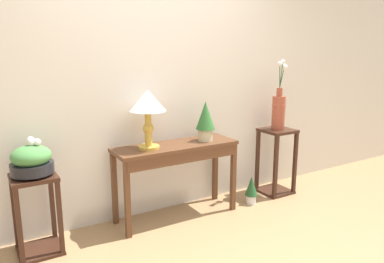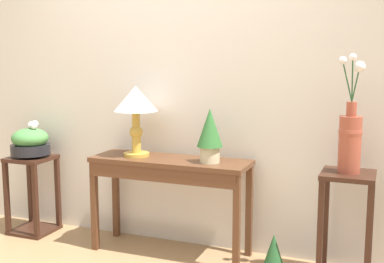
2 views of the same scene
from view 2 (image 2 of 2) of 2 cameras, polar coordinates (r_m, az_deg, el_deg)
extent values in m
cube|color=beige|center=(3.94, -2.18, 7.46)|extent=(9.00, 0.10, 2.80)
cube|color=#56331E|center=(3.73, -2.46, -3.34)|extent=(1.19, 0.38, 0.03)
cube|color=#56331E|center=(3.59, -3.58, -4.92)|extent=(1.12, 0.03, 0.10)
cube|color=#56331E|center=(3.94, -10.93, -8.27)|extent=(0.05, 0.04, 0.69)
cube|color=#56331E|center=(3.49, 5.05, -10.38)|extent=(0.04, 0.04, 0.69)
cube|color=#56331E|center=(4.20, -8.58, -7.15)|extent=(0.05, 0.04, 0.69)
cube|color=#56331E|center=(3.78, 6.45, -8.89)|extent=(0.04, 0.04, 0.69)
cylinder|color=gold|center=(3.84, -6.27, -2.56)|extent=(0.20, 0.20, 0.02)
cylinder|color=gold|center=(3.82, -6.29, -1.22)|extent=(0.07, 0.07, 0.16)
sphere|color=gold|center=(3.81, -6.31, -0.05)|extent=(0.10, 0.10, 0.10)
cylinder|color=gold|center=(3.80, -6.33, 1.13)|extent=(0.06, 0.06, 0.16)
cone|color=silver|center=(3.78, -6.37, 3.72)|extent=(0.32, 0.32, 0.19)
cylinder|color=beige|center=(3.58, 2.01, -2.61)|extent=(0.14, 0.14, 0.11)
cone|color=#2D662D|center=(3.54, 2.03, 0.46)|extent=(0.18, 0.18, 0.27)
cube|color=#381E14|center=(4.39, -17.69, -2.90)|extent=(0.34, 0.34, 0.03)
cube|color=#381E14|center=(4.55, -17.33, -10.56)|extent=(0.34, 0.34, 0.03)
cube|color=#381E14|center=(4.45, -20.15, -6.97)|extent=(0.04, 0.04, 0.59)
cube|color=#381E14|center=(4.26, -17.22, -7.49)|extent=(0.04, 0.04, 0.59)
cube|color=#381E14|center=(4.66, -17.77, -6.16)|extent=(0.04, 0.04, 0.59)
cube|color=#381E14|center=(4.48, -14.89, -6.60)|extent=(0.04, 0.04, 0.59)
cylinder|color=black|center=(4.39, -17.71, -2.58)|extent=(0.14, 0.14, 0.02)
cylinder|color=black|center=(4.38, -17.74, -1.92)|extent=(0.32, 0.32, 0.08)
ellipsoid|color=#478442|center=(4.36, -17.79, -0.71)|extent=(0.30, 0.30, 0.16)
cylinder|color=#478442|center=(4.34, -17.58, -0.40)|extent=(0.06, 0.02, 0.16)
sphere|color=white|center=(4.31, -17.41, 0.60)|extent=(0.06, 0.06, 0.06)
cylinder|color=#478442|center=(4.36, -17.69, -0.36)|extent=(0.02, 0.02, 0.16)
sphere|color=white|center=(4.35, -17.63, 0.67)|extent=(0.07, 0.07, 0.07)
cylinder|color=#478442|center=(4.37, -17.53, -0.29)|extent=(0.02, 0.06, 0.16)
sphere|color=white|center=(4.38, -17.31, 0.80)|extent=(0.06, 0.06, 0.06)
cube|color=#381E14|center=(3.39, 17.21, -4.69)|extent=(0.34, 0.34, 0.03)
cube|color=#381E14|center=(3.37, 14.23, -10.94)|extent=(0.04, 0.04, 0.68)
cube|color=#381E14|center=(3.34, 19.25, -11.28)|extent=(0.04, 0.04, 0.68)
cube|color=#381E14|center=(3.64, 14.84, -9.46)|extent=(0.04, 0.04, 0.68)
cube|color=#381E14|center=(3.62, 19.47, -9.77)|extent=(0.04, 0.04, 0.68)
cylinder|color=#9E4733|center=(3.35, 17.36, -1.42)|extent=(0.14, 0.14, 0.36)
sphere|color=#9E4733|center=(3.34, 17.42, -0.07)|extent=(0.15, 0.15, 0.15)
cylinder|color=#9E4733|center=(3.32, 17.53, 2.43)|extent=(0.06, 0.06, 0.09)
cylinder|color=#235128|center=(3.30, 17.62, 5.60)|extent=(0.01, 0.04, 0.28)
sphere|color=white|center=(3.28, 17.67, 8.01)|extent=(0.04, 0.04, 0.04)
cylinder|color=#235128|center=(3.29, 17.10, 5.43)|extent=(0.07, 0.06, 0.26)
sphere|color=white|center=(3.26, 16.62, 7.69)|extent=(0.05, 0.05, 0.05)
cylinder|color=#235128|center=(3.30, 17.97, 5.07)|extent=(0.05, 0.02, 0.22)
sphere|color=white|center=(3.29, 18.38, 6.95)|extent=(0.07, 0.07, 0.07)
cone|color=#235128|center=(3.49, 9.20, -12.94)|extent=(0.13, 0.13, 0.21)
camera|label=1|loc=(3.14, -62.84, 6.29)|focal=35.17mm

